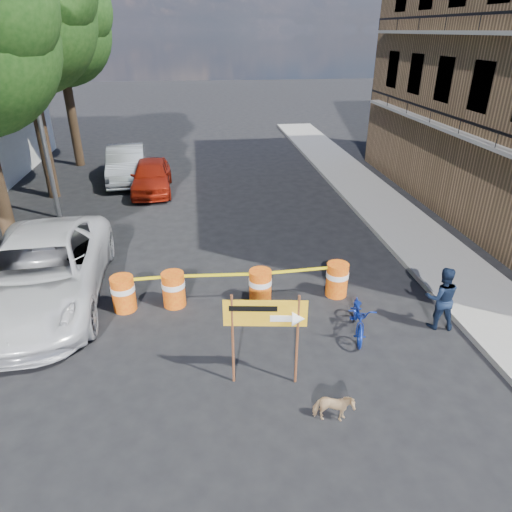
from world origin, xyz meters
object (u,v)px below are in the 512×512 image
object	(u,v)px
barrel_far_right	(337,279)
sedan_silver	(126,164)
barrel_mid_left	(174,289)
suv_white	(42,272)
dog	(333,408)
detour_sign	(277,320)
pedestrian	(441,298)
bicycle	(361,301)
barrel_far_left	(123,293)
sedan_red	(151,176)
barrel_mid_right	(260,286)

from	to	relation	value
barrel_far_right	sedan_silver	bearing A→B (deg)	120.77
barrel_mid_left	suv_white	size ratio (longest dim) A/B	0.15
dog	detour_sign	bearing A→B (deg)	47.08
detour_sign	suv_white	distance (m)	6.44
dog	pedestrian	bearing A→B (deg)	-41.69
bicycle	dog	world-z (taller)	bicycle
barrel_far_left	suv_white	size ratio (longest dim) A/B	0.15
bicycle	suv_white	xyz separation A→B (m)	(-7.39, 2.30, 0.02)
bicycle	sedan_red	world-z (taller)	bicycle
detour_sign	pedestrian	bearing A→B (deg)	27.05
pedestrian	sedan_red	bearing A→B (deg)	-43.15
bicycle	sedan_red	distance (m)	12.25
barrel_far_right	sedan_red	distance (m)	10.76
pedestrian	bicycle	world-z (taller)	bicycle
barrel_far_right	barrel_far_left	bearing A→B (deg)	-179.94
detour_sign	pedestrian	size ratio (longest dim) A/B	1.30
barrel_far_left	barrel_mid_right	world-z (taller)	same
pedestrian	detour_sign	bearing A→B (deg)	32.05
barrel_mid_left	sedan_silver	world-z (taller)	sedan_silver
barrel_far_left	barrel_mid_left	size ratio (longest dim) A/B	1.00
barrel_far_left	suv_white	world-z (taller)	suv_white
barrel_far_left	pedestrian	world-z (taller)	pedestrian
barrel_mid_right	sedan_silver	world-z (taller)	sedan_silver
barrel_far_left	dog	bearing A→B (deg)	-45.55
sedan_red	pedestrian	bearing A→B (deg)	-57.99
suv_white	sedan_silver	size ratio (longest dim) A/B	1.34
barrel_far_left	sedan_red	world-z (taller)	sedan_red
pedestrian	bicycle	distance (m)	1.91
detour_sign	sedan_red	world-z (taller)	detour_sign
sedan_silver	suv_white	bearing A→B (deg)	-99.43
barrel_far_right	dog	world-z (taller)	barrel_far_right
barrel_far_right	detour_sign	distance (m)	3.85
barrel_far_left	sedan_red	size ratio (longest dim) A/B	0.23
sedan_red	detour_sign	bearing A→B (deg)	-76.83
barrel_mid_left	barrel_far_left	bearing A→B (deg)	-177.80
detour_sign	bicycle	size ratio (longest dim) A/B	1.19
detour_sign	dog	size ratio (longest dim) A/B	2.82
sedan_red	sedan_silver	xyz separation A→B (m)	(-1.25, 1.80, 0.08)
pedestrian	sedan_red	size ratio (longest dim) A/B	0.38
barrel_mid_left	bicycle	bearing A→B (deg)	-22.36
barrel_mid_right	bicycle	xyz separation A→B (m)	(2.03, -1.57, 0.36)
barrel_mid_left	dog	size ratio (longest dim) A/B	1.28
dog	suv_white	size ratio (longest dim) A/B	0.11
barrel_far_left	barrel_mid_left	distance (m)	1.21
pedestrian	dog	size ratio (longest dim) A/B	2.18
barrel_mid_right	sedan_red	world-z (taller)	sedan_red
dog	barrel_mid_right	bearing A→B (deg)	20.58
barrel_far_right	sedan_red	size ratio (longest dim) A/B	0.23
barrel_mid_right	suv_white	xyz separation A→B (m)	(-5.36, 0.73, 0.39)
dog	sedan_silver	size ratio (longest dim) A/B	0.15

